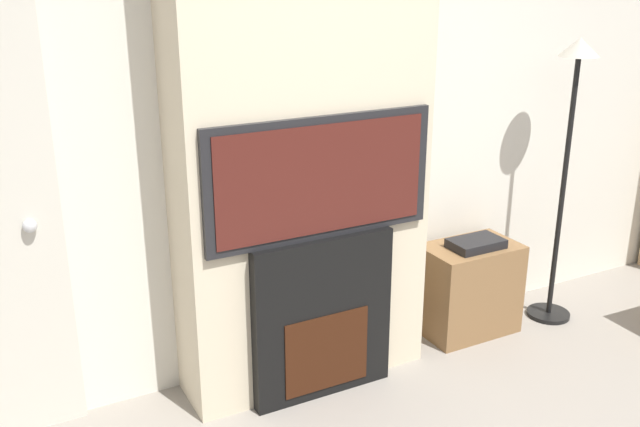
{
  "coord_description": "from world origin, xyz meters",
  "views": [
    {
      "loc": [
        -1.44,
        -1.08,
        2.02
      ],
      "look_at": [
        0.0,
        1.64,
        0.93
      ],
      "focal_mm": 40.0,
      "sensor_mm": 36.0,
      "label": 1
    }
  ],
  "objects_px": {
    "floor_lamp": "(570,134)",
    "media_stand": "(469,287)",
    "television": "(320,178)",
    "fireplace": "(320,316)"
  },
  "relations": [
    {
      "from": "fireplace",
      "to": "floor_lamp",
      "type": "xyz_separation_m",
      "value": [
        1.59,
        0.05,
        0.72
      ]
    },
    {
      "from": "television",
      "to": "floor_lamp",
      "type": "xyz_separation_m",
      "value": [
        1.59,
        0.05,
        0.02
      ]
    },
    {
      "from": "television",
      "to": "media_stand",
      "type": "height_order",
      "value": "television"
    },
    {
      "from": "fireplace",
      "to": "television",
      "type": "bearing_deg",
      "value": -90.0
    },
    {
      "from": "floor_lamp",
      "to": "media_stand",
      "type": "relative_size",
      "value": 2.85
    },
    {
      "from": "floor_lamp",
      "to": "media_stand",
      "type": "height_order",
      "value": "floor_lamp"
    },
    {
      "from": "media_stand",
      "to": "fireplace",
      "type": "bearing_deg",
      "value": -171.99
    },
    {
      "from": "floor_lamp",
      "to": "media_stand",
      "type": "bearing_deg",
      "value": 170.22
    },
    {
      "from": "fireplace",
      "to": "media_stand",
      "type": "distance_m",
      "value": 1.06
    },
    {
      "from": "media_stand",
      "to": "floor_lamp",
      "type": "bearing_deg",
      "value": -9.78
    }
  ]
}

